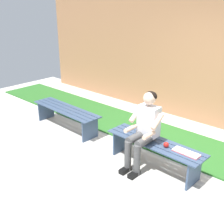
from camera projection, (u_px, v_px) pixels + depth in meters
The scene contains 8 objects.
ground_plane at pixel (63, 167), 4.62m from camera, with size 10.00×7.00×0.04m, color beige.
grass_strip at pixel (136, 128), 5.97m from camera, with size 9.00×1.21×0.03m, color #2D6B28.
brick_wall at pixel (198, 58), 5.99m from camera, with size 9.50×0.24×2.84m, color #B27A51.
bench_near at pixel (154, 148), 4.47m from camera, with size 1.70×0.50×0.46m.
bench_far at pixel (66, 113), 5.87m from camera, with size 1.78×0.50×0.46m.
person_seated at pixel (144, 128), 4.36m from camera, with size 0.50×0.69×1.26m.
apple at pixel (166, 145), 4.25m from camera, with size 0.09×0.09×0.09m, color red.
book_open at pixel (186, 153), 4.09m from camera, with size 0.42×0.17×0.02m.
Camera 1 is at (-2.14, 3.38, 2.53)m, focal length 44.34 mm.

